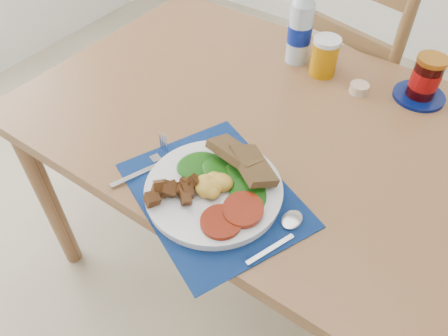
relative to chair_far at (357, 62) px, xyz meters
The scene contains 11 objects.
ground 1.02m from the chair_far, 89.11° to the right, with size 4.00×4.00×0.00m, color gray.
table 0.63m from the chair_far, 88.83° to the right, with size 1.40×0.90×0.75m.
chair_far is the anchor object (origin of this frame).
placemat 0.95m from the chair_far, 88.66° to the right, with size 0.40×0.32×0.00m, color black.
breakfast_plate 0.96m from the chair_far, 89.03° to the right, with size 0.31×0.31×0.07m.
fork 0.98m from the chair_far, 99.51° to the right, with size 0.06×0.19×0.00m.
spoon 0.97m from the chair_far, 77.67° to the right, with size 0.05×0.18×0.01m.
water_bottle 0.44m from the chair_far, 105.31° to the right, with size 0.07×0.07×0.25m.
juice_glass 0.42m from the chair_far, 89.38° to the right, with size 0.08×0.08×0.11m, color #AA6A04.
ramekin 0.44m from the chair_far, 70.92° to the right, with size 0.05×0.05×0.03m, color #C2AA8E.
jam_on_saucer 0.47m from the chair_far, 47.67° to the right, with size 0.14×0.14×0.13m.
Camera 1 is at (0.40, -0.62, 1.51)m, focal length 35.00 mm.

